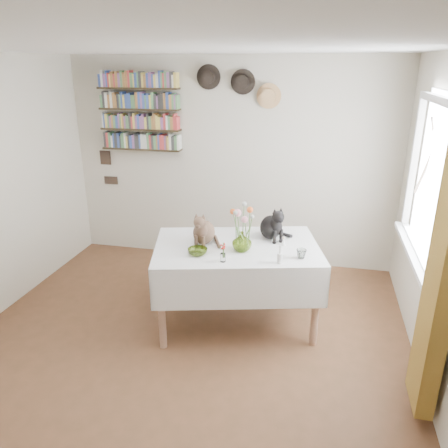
% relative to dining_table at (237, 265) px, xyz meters
% --- Properties ---
extents(room, '(4.08, 4.58, 2.58)m').
position_rel_dining_table_xyz_m(room, '(-0.38, -0.77, 0.64)').
color(room, brown).
rests_on(room, ground).
extents(window, '(0.12, 1.52, 1.32)m').
position_rel_dining_table_xyz_m(window, '(1.59, 0.03, 0.79)').
color(window, white).
rests_on(window, room).
extents(curtain, '(0.12, 0.38, 2.10)m').
position_rel_dining_table_xyz_m(curtain, '(1.52, -0.89, 0.54)').
color(curtain, brown).
rests_on(curtain, room).
extents(dining_table, '(1.71, 1.32, 0.81)m').
position_rel_dining_table_xyz_m(dining_table, '(0.00, 0.00, 0.00)').
color(dining_table, white).
rests_on(dining_table, room).
extents(tabby_cat, '(0.24, 0.29, 0.33)m').
position_rel_dining_table_xyz_m(tabby_cat, '(-0.31, -0.01, 0.37)').
color(tabby_cat, brown).
rests_on(tabby_cat, dining_table).
extents(black_cat, '(0.36, 0.37, 0.34)m').
position_rel_dining_table_xyz_m(black_cat, '(0.28, 0.26, 0.37)').
color(black_cat, black).
rests_on(black_cat, dining_table).
extents(flower_vase, '(0.24, 0.24, 0.18)m').
position_rel_dining_table_xyz_m(flower_vase, '(0.07, -0.11, 0.29)').
color(flower_vase, '#92B138').
rests_on(flower_vase, dining_table).
extents(green_bowl, '(0.19, 0.19, 0.05)m').
position_rel_dining_table_xyz_m(green_bowl, '(-0.30, -0.27, 0.23)').
color(green_bowl, '#92B138').
rests_on(green_bowl, dining_table).
extents(drinking_glass, '(0.10, 0.10, 0.08)m').
position_rel_dining_table_xyz_m(drinking_glass, '(0.60, -0.16, 0.24)').
color(drinking_glass, white).
rests_on(drinking_glass, dining_table).
extents(candlestick, '(0.05, 0.05, 0.16)m').
position_rel_dining_table_xyz_m(candlestick, '(0.43, -0.30, 0.25)').
color(candlestick, white).
rests_on(candlestick, dining_table).
extents(berry_jar, '(0.05, 0.05, 0.19)m').
position_rel_dining_table_xyz_m(berry_jar, '(-0.05, -0.37, 0.28)').
color(berry_jar, white).
rests_on(berry_jar, dining_table).
extents(porcelain_figurine, '(0.05, 0.05, 0.09)m').
position_rel_dining_table_xyz_m(porcelain_figurine, '(0.42, 0.10, 0.24)').
color(porcelain_figurine, white).
rests_on(porcelain_figurine, dining_table).
extents(flower_bouquet, '(0.17, 0.13, 0.39)m').
position_rel_dining_table_xyz_m(flower_bouquet, '(0.07, -0.10, 0.54)').
color(flower_bouquet, '#4C7233').
rests_on(flower_bouquet, flower_vase).
extents(bookshelf_unit, '(1.00, 0.16, 0.91)m').
position_rel_dining_table_xyz_m(bookshelf_unit, '(-1.48, 1.39, 1.23)').
color(bookshelf_unit, '#302615').
rests_on(bookshelf_unit, room).
extents(wall_hats, '(0.98, 0.09, 0.48)m').
position_rel_dining_table_xyz_m(wall_hats, '(-0.26, 1.42, 1.56)').
color(wall_hats, black).
rests_on(wall_hats, room).
extents(wall_art_plaques, '(0.21, 0.02, 0.44)m').
position_rel_dining_table_xyz_m(wall_art_plaques, '(-2.01, 1.46, 0.51)').
color(wall_art_plaques, '#38281E').
rests_on(wall_art_plaques, room).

